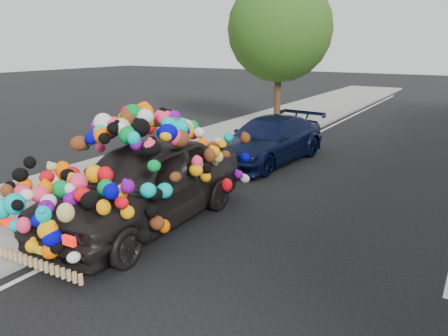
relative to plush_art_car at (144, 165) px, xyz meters
The scene contains 6 objects.
ground 2.42m from the plush_art_car, 31.05° to the left, with size 100.00×100.00×0.00m, color black.
sidewalk 2.95m from the plush_art_car, 156.57° to the left, with size 4.00×60.00×0.12m, color gray.
kerb 1.66m from the plush_art_car, 116.91° to the left, with size 0.15×60.00×0.13m, color gray.
tree_near_sidewalk 11.13m from the plush_art_car, 100.70° to the left, with size 4.20×4.20×6.13m.
plush_art_car is the anchor object (origin of this frame).
navy_sedan 5.61m from the plush_art_car, 90.00° to the left, with size 1.87×4.59×1.33m, color black.
Camera 1 is at (3.70, -7.21, 3.43)m, focal length 35.00 mm.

